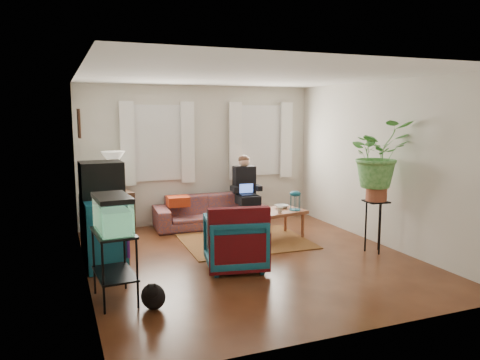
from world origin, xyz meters
name	(u,v)px	position (x,y,z in m)	size (l,w,h in m)	color
floor	(250,259)	(0.00, 0.00, 0.00)	(4.50, 5.00, 0.01)	#4F2B14
ceiling	(251,76)	(0.00, 0.00, 2.60)	(4.50, 5.00, 0.01)	white
wall_back	(199,155)	(0.00, 2.50, 1.30)	(4.50, 0.01, 2.60)	silver
wall_front	(356,200)	(0.00, -2.50, 1.30)	(4.50, 0.01, 2.60)	silver
wall_left	(83,178)	(-2.25, 0.00, 1.30)	(0.01, 5.00, 2.60)	silver
wall_right	(381,163)	(2.25, 0.00, 1.30)	(0.01, 5.00, 2.60)	silver
window_left	(157,143)	(-0.80, 2.48, 1.55)	(1.08, 0.04, 1.38)	white
window_right	(260,140)	(1.25, 2.48, 1.55)	(1.08, 0.04, 1.38)	white
curtains_left	(158,143)	(-0.80, 2.40, 1.55)	(1.36, 0.06, 1.50)	white
curtains_right	(261,141)	(1.25, 2.40, 1.55)	(1.36, 0.06, 1.50)	white
picture_frame	(80,123)	(-2.21, 0.85, 1.95)	(0.04, 0.32, 0.40)	#3D2616
area_rug	(245,241)	(0.28, 0.87, 0.01)	(2.00, 1.60, 0.01)	maroon
sofa	(209,206)	(0.04, 2.05, 0.39)	(1.99, 0.79, 0.78)	brown
seated_person	(246,193)	(0.76, 2.01, 0.59)	(0.50, 0.61, 1.19)	black
side_table	(115,214)	(-1.65, 2.02, 0.38)	(0.52, 0.52, 0.77)	#422F18
table_lamp	(114,173)	(-1.65, 2.02, 1.09)	(0.39, 0.39, 0.70)	white
dresser	(103,231)	(-1.99, 0.57, 0.47)	(0.52, 1.03, 0.93)	#105D65
crt_tv	(101,179)	(-1.97, 0.67, 1.18)	(0.57, 0.52, 0.50)	black
aquarium_stand	(115,266)	(-2.00, -0.84, 0.40)	(0.40, 0.71, 0.80)	black
aquarium	(113,213)	(-2.00, -0.84, 1.00)	(0.36, 0.65, 0.42)	#7FD899
black_cat	(153,294)	(-1.65, -1.23, 0.17)	(0.26, 0.40, 0.34)	black
armchair	(235,239)	(-0.35, -0.30, 0.40)	(0.78, 0.73, 0.80)	navy
serape_throw	(239,233)	(-0.41, -0.60, 0.57)	(0.80, 0.19, 0.66)	#9E0A0A
coffee_table	(270,225)	(0.73, 0.87, 0.24)	(1.15, 0.63, 0.48)	brown
cup_a	(261,211)	(0.50, 0.72, 0.53)	(0.13, 0.13, 0.10)	white
cup_b	(280,210)	(0.82, 0.70, 0.52)	(0.10, 0.10, 0.10)	beige
bowl	(282,206)	(1.02, 1.03, 0.50)	(0.23, 0.23, 0.06)	white
snack_tray	(250,210)	(0.40, 0.97, 0.49)	(0.35, 0.35, 0.04)	#B21414
birdcage	(295,200)	(1.15, 0.79, 0.64)	(0.19, 0.19, 0.33)	#115B6B
plant_stand	(375,226)	(1.88, -0.38, 0.40)	(0.33, 0.33, 0.79)	black
potted_plant	(378,164)	(1.88, -0.38, 1.34)	(0.90, 0.78, 1.00)	#599947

